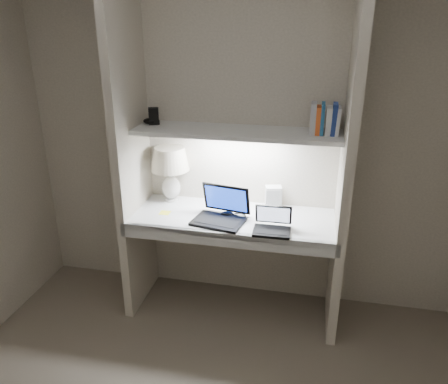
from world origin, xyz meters
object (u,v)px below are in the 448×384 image
(laptop_main, at_px, (221,213))
(laptop_netbook, at_px, (272,225))
(speaker, at_px, (273,197))
(table_lamp, at_px, (170,165))
(book_row, at_px, (325,119))

(laptop_main, relative_size, laptop_netbook, 1.59)
(speaker, bearing_deg, laptop_netbook, -98.32)
(table_lamp, bearing_deg, book_row, -3.75)
(table_lamp, height_order, laptop_netbook, table_lamp)
(table_lamp, relative_size, laptop_main, 1.08)
(laptop_netbook, height_order, speaker, speaker)
(speaker, relative_size, book_row, 0.80)
(table_lamp, relative_size, speaker, 2.60)
(speaker, bearing_deg, table_lamp, 169.06)
(book_row, bearing_deg, laptop_netbook, -135.41)
(table_lamp, xyz_separation_m, book_row, (1.09, -0.07, 0.41))
(speaker, xyz_separation_m, book_row, (0.32, -0.11, 0.61))
(table_lamp, relative_size, laptop_netbook, 1.71)
(laptop_main, distance_m, speaker, 0.44)
(laptop_main, bearing_deg, laptop_netbook, -3.87)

